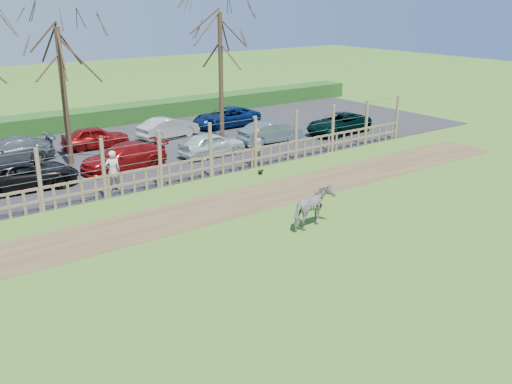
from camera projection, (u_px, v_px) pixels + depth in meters
ground at (277, 250)px, 18.38m from camera, size 120.00×120.00×0.00m
dirt_strip at (204, 210)px, 21.81m from camera, size 34.00×2.80×0.01m
asphalt at (103, 155)px, 29.44m from camera, size 44.00×13.00×0.04m
hedge at (58, 122)px, 34.61m from camera, size 46.00×2.00×1.10m
fence at (161, 169)px, 24.22m from camera, size 30.16×0.16×2.50m
tree_mid at (61, 64)px, 25.99m from camera, size 4.80×4.80×6.83m
tree_right at (220, 45)px, 31.28m from camera, size 4.80×4.80×7.35m
zebra at (313, 208)px, 20.00m from camera, size 1.86×1.18×1.45m
visitor_a at (113, 171)px, 23.70m from camera, size 0.70×0.52×1.72m
visitor_b at (255, 147)px, 27.53m from camera, size 0.85×0.67×1.72m
crow at (260, 172)px, 26.24m from camera, size 0.28×0.21×0.23m
car_2 at (26, 175)px, 24.04m from camera, size 4.43×2.26×1.20m
car_3 at (124, 157)px, 26.76m from camera, size 4.22×1.90×1.20m
car_4 at (212, 144)px, 29.07m from camera, size 3.57×1.54×1.20m
car_5 at (271, 132)px, 31.60m from camera, size 3.74×1.57×1.20m
car_6 at (339, 123)px, 33.84m from camera, size 4.51×2.45×1.20m
car_9 at (10, 150)px, 27.87m from camera, size 4.21×1.86×1.20m
car_10 at (96, 137)px, 30.46m from camera, size 3.67×1.84×1.20m
car_11 at (168, 128)px, 32.69m from camera, size 3.78×1.75×1.20m
car_12 at (226, 117)px, 35.57m from camera, size 4.37×2.11×1.20m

